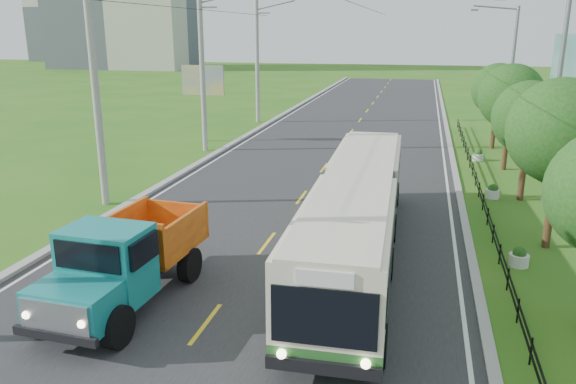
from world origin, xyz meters
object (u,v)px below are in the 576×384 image
at_px(billboard_right, 565,73).
at_px(bus, 358,209).
at_px(tree_fourth, 530,121).
at_px(pole_mid, 203,70).
at_px(streetlight_mid, 553,92).
at_px(billboard_left, 203,85).
at_px(planter_far, 478,156).
at_px(dump_truck, 125,256).
at_px(pole_far, 258,60).
at_px(pole_near, 96,89).
at_px(planter_near, 519,258).
at_px(tree_third, 561,137).
at_px(tree_fifth, 512,100).
at_px(tree_back, 498,92).
at_px(streetlight_far, 509,71).
at_px(planter_mid, 493,192).

relative_size(billboard_right, bus, 0.48).
bearing_deg(tree_fourth, pole_mid, 159.26).
distance_m(streetlight_mid, billboard_left, 22.51).
bearing_deg(tree_fourth, planter_far, 99.08).
bearing_deg(pole_mid, dump_truck, -74.40).
height_order(pole_far, streetlight_mid, pole_far).
relative_size(pole_near, planter_far, 14.93).
bearing_deg(pole_far, planter_near, -58.01).
height_order(pole_near, planter_near, pole_near).
relative_size(tree_third, streetlight_mid, 0.66).
bearing_deg(tree_fifth, pole_far, 144.64).
bearing_deg(pole_mid, tree_fifth, -2.71).
distance_m(tree_fourth, tree_back, 12.00).
xyz_separation_m(pole_mid, dump_truck, (5.69, -20.37, -3.65)).
height_order(pole_near, tree_back, pole_near).
bearing_deg(pole_near, dump_truck, -55.81).
height_order(tree_back, planter_far, tree_back).
height_order(pole_near, billboard_left, pole_near).
xyz_separation_m(streetlight_far, billboard_left, (-20.14, -4.00, -1.04)).
bearing_deg(planter_near, tree_third, 59.59).
bearing_deg(bus, billboard_right, 56.96).
height_order(streetlight_mid, streetlight_far, same).
distance_m(pole_far, streetlight_far, 19.56).
relative_size(bus, dump_truck, 2.48).
height_order(streetlight_far, planter_near, streetlight_far).
bearing_deg(dump_truck, tree_fifth, 60.49).
distance_m(planter_mid, bus, 10.23).
relative_size(pole_mid, tree_fourth, 1.85).
relative_size(tree_back, bus, 0.36).
height_order(pole_mid, tree_fourth, pole_mid).
height_order(planter_mid, planter_far, same).
bearing_deg(dump_truck, bus, 41.76).
height_order(planter_far, billboard_left, billboard_left).
distance_m(pole_mid, planter_near, 23.08).
height_order(tree_third, tree_fourth, tree_third).
distance_m(tree_third, tree_fifth, 12.00).
bearing_deg(billboard_right, pole_near, -151.86).
distance_m(pole_mid, tree_fifth, 18.18).
height_order(streetlight_far, dump_truck, streetlight_far).
bearing_deg(pole_mid, planter_mid, -22.54).
bearing_deg(dump_truck, tree_third, 34.14).
xyz_separation_m(streetlight_mid, bus, (-7.32, -8.63, -3.13)).
xyz_separation_m(tree_fourth, tree_fifth, (0.00, 6.00, 0.27)).
relative_size(pole_mid, tree_back, 1.82).
bearing_deg(billboard_left, planter_near, -44.84).
bearing_deg(dump_truck, pole_far, 102.95).
bearing_deg(planter_near, tree_fifth, 84.92).
bearing_deg(tree_back, billboard_left, -173.69).
relative_size(pole_far, billboard_right, 1.37).
bearing_deg(planter_far, billboard_right, -28.39).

